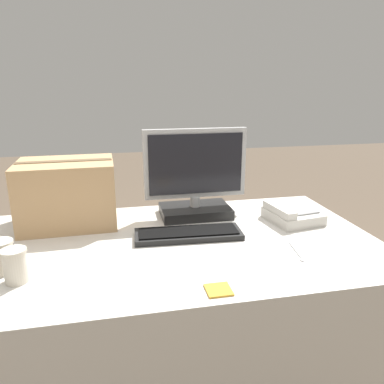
{
  "coord_description": "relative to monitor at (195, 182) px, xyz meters",
  "views": [
    {
      "loc": [
        -0.1,
        -1.32,
        1.33
      ],
      "look_at": [
        0.21,
        0.15,
        0.89
      ],
      "focal_mm": 35.0,
      "sensor_mm": 36.0,
      "label": 1
    }
  ],
  "objects": [
    {
      "name": "spoon",
      "position": [
        0.28,
        -0.48,
        -0.16
      ],
      "size": [
        0.03,
        0.16,
        0.0
      ],
      "rotation": [
        0.0,
        0.0,
        4.58
      ],
      "color": "silver",
      "rests_on": "office_desk"
    },
    {
      "name": "keyboard",
      "position": [
        -0.08,
        -0.24,
        -0.15
      ],
      "size": [
        0.43,
        0.17,
        0.03
      ],
      "rotation": [
        0.0,
        0.0,
        -0.06
      ],
      "color": "black",
      "rests_on": "office_desk"
    },
    {
      "name": "sticky_note_pad",
      "position": [
        -0.07,
        -0.65,
        -0.16
      ],
      "size": [
        0.08,
        0.08,
        0.01
      ],
      "color": "gold",
      "rests_on": "office_desk"
    },
    {
      "name": "desk_phone",
      "position": [
        0.4,
        -0.16,
        -0.13
      ],
      "size": [
        0.23,
        0.24,
        0.08
      ],
      "rotation": [
        0.0,
        0.0,
        0.15
      ],
      "color": "beige",
      "rests_on": "office_desk"
    },
    {
      "name": "office_desk",
      "position": [
        -0.25,
        -0.27,
        -0.53
      ],
      "size": [
        1.8,
        0.9,
        0.74
      ],
      "color": "beige",
      "rests_on": "ground_plane"
    },
    {
      "name": "paper_cup_left",
      "position": [
        -0.73,
        -0.39,
        -0.11
      ],
      "size": [
        0.08,
        0.08,
        0.11
      ],
      "color": "beige",
      "rests_on": "office_desk"
    },
    {
      "name": "monitor",
      "position": [
        0.0,
        0.0,
        0.0
      ],
      "size": [
        0.46,
        0.21,
        0.4
      ],
      "color": "black",
      "rests_on": "office_desk"
    },
    {
      "name": "cardboard_box",
      "position": [
        -0.56,
        0.01,
        -0.02
      ],
      "size": [
        0.4,
        0.3,
        0.28
      ],
      "rotation": [
        0.0,
        0.0,
        0.03
      ],
      "color": "tan",
      "rests_on": "office_desk"
    },
    {
      "name": "paper_cup_right",
      "position": [
        -0.67,
        -0.47,
        -0.11
      ],
      "size": [
        0.08,
        0.08,
        0.11
      ],
      "color": "beige",
      "rests_on": "office_desk"
    }
  ]
}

